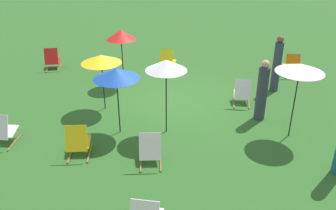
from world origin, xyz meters
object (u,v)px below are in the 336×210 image
umbrella_4 (101,59)px  deckchair_7 (52,60)px  umbrella_0 (300,68)px  deckchair_9 (150,150)px  deckchair_4 (2,131)px  deckchair_6 (291,66)px  deckchair_5 (78,142)px  deckchair_8 (242,93)px  umbrella_2 (121,35)px  person_2 (277,65)px  umbrella_1 (166,65)px  umbrella_3 (116,74)px  deckchair_1 (168,61)px  person_0 (262,92)px

umbrella_4 → deckchair_7: bearing=-50.1°
umbrella_0 → umbrella_4: (5.00, -1.28, -0.31)m
deckchair_9 → deckchair_4: bearing=-15.0°
deckchair_6 → umbrella_4: (6.07, 2.91, 1.15)m
deckchair_5 → deckchair_8: bearing=-150.9°
umbrella_2 → person_2: bearing=176.9°
umbrella_1 → umbrella_3: (1.20, 0.07, -0.21)m
deckchair_1 → deckchair_7: size_ratio=1.02×
deckchair_8 → person_2: size_ratio=0.46×
umbrella_2 → deckchair_9: bearing=106.6°
deckchair_7 → person_2: person_2 is taller
umbrella_0 → deckchair_6: bearing=-104.4°
deckchair_6 → umbrella_3: size_ratio=0.48×
deckchair_7 → person_0: person_0 is taller
umbrella_2 → umbrella_4: 1.88m
deckchair_8 → deckchair_9: size_ratio=1.00×
deckchair_9 → umbrella_4: (1.60, -2.67, 1.15)m
deckchair_8 → umbrella_4: umbrella_4 is taller
umbrella_3 → deckchair_7: bearing=-53.4°
deckchair_1 → deckchair_5: bearing=86.7°
umbrella_1 → person_2: bearing=-139.8°
deckchair_8 → deckchair_9: 3.99m
deckchair_8 → person_0: person_0 is taller
deckchair_1 → umbrella_3: size_ratio=0.49×
deckchair_7 → deckchair_8: bearing=147.8°
umbrella_3 → person_2: bearing=-147.5°
deckchair_4 → umbrella_4: size_ratio=0.51×
umbrella_4 → umbrella_2: bearing=-97.6°
umbrella_2 → deckchair_7: bearing=-23.8°
umbrella_3 → umbrella_4: (0.67, -1.30, -0.10)m
deckchair_9 → umbrella_3: bearing=-60.9°
deckchair_6 → umbrella_3: bearing=39.4°
deckchair_1 → umbrella_3: umbrella_3 is taller
umbrella_4 → deckchair_4: bearing=44.8°
deckchair_1 → umbrella_0: (-3.33, 4.47, 1.46)m
umbrella_3 → person_2: person_2 is taller
umbrella_0 → umbrella_3: umbrella_0 is taller
umbrella_4 → person_0: (-4.40, 0.39, -0.71)m
deckchair_7 → umbrella_3: umbrella_3 is taller
deckchair_7 → umbrella_0: 8.91m
deckchair_9 → person_0: size_ratio=0.49×
deckchair_1 → deckchair_8: same height
deckchair_7 → umbrella_4: size_ratio=0.51×
deckchair_7 → umbrella_4: (-2.61, 3.12, 1.15)m
deckchair_4 → umbrella_2: bearing=-119.0°
person_0 → deckchair_8: bearing=64.8°
deckchair_6 → umbrella_4: umbrella_4 is taller
deckchair_5 → umbrella_4: bearing=-98.3°
umbrella_2 → umbrella_4: (0.25, 1.85, -0.18)m
umbrella_3 → person_0: (-3.73, -0.92, -0.80)m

